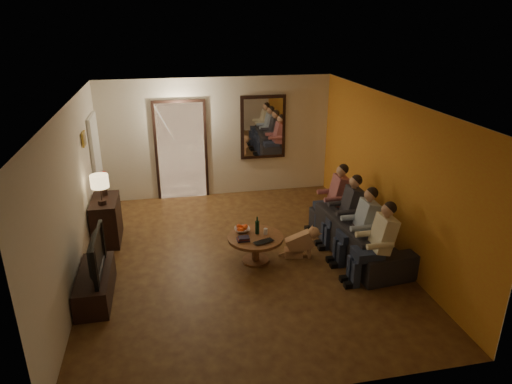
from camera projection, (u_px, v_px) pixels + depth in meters
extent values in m
cube|color=#442212|center=(242.00, 258.00, 7.65)|extent=(5.00, 6.00, 0.01)
cube|color=white|center=(240.00, 103.00, 6.70)|extent=(5.00, 6.00, 0.01)
cube|color=beige|center=(218.00, 138.00, 9.91)|extent=(5.00, 0.02, 2.60)
cube|color=beige|center=(293.00, 291.00, 4.44)|extent=(5.00, 0.02, 2.60)
cube|color=beige|center=(74.00, 197.00, 6.71)|extent=(0.02, 6.00, 2.60)
cube|color=beige|center=(388.00, 175.00, 7.64)|extent=(0.02, 6.00, 2.60)
cube|color=orange|center=(387.00, 175.00, 7.64)|extent=(0.01, 6.00, 2.60)
cube|color=#FFE0A5|center=(181.00, 151.00, 9.84)|extent=(1.00, 0.06, 2.10)
cube|color=black|center=(181.00, 152.00, 9.83)|extent=(1.12, 0.04, 2.22)
cube|color=silver|center=(193.00, 157.00, 9.94)|extent=(0.45, 0.03, 1.70)
cube|color=black|center=(263.00, 127.00, 9.99)|extent=(1.00, 0.05, 1.40)
cube|color=white|center=(263.00, 128.00, 9.96)|extent=(0.86, 0.02, 1.26)
cube|color=white|center=(98.00, 167.00, 8.92)|extent=(0.06, 0.85, 2.04)
cube|color=#B28C33|center=(84.00, 139.00, 7.70)|extent=(0.03, 0.28, 0.24)
cube|color=brown|center=(85.00, 139.00, 7.70)|extent=(0.01, 0.22, 0.18)
cube|color=black|center=(107.00, 220.00, 8.11)|extent=(0.45, 0.89, 0.79)
cube|color=black|center=(96.00, 285.00, 6.52)|extent=(0.45, 1.22, 0.41)
imported|color=black|center=(91.00, 254.00, 6.34)|extent=(1.02, 0.13, 0.59)
imported|color=black|center=(359.00, 235.00, 7.71)|extent=(2.29, 1.08, 0.65)
cylinder|color=brown|center=(255.00, 249.00, 7.48)|extent=(1.04, 1.04, 0.45)
imported|color=white|center=(242.00, 230.00, 7.55)|extent=(0.26, 0.26, 0.06)
cylinder|color=silver|center=(266.00, 231.00, 7.46)|extent=(0.06, 0.06, 0.10)
imported|color=black|center=(265.00, 243.00, 7.16)|extent=(0.38, 0.31, 0.03)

